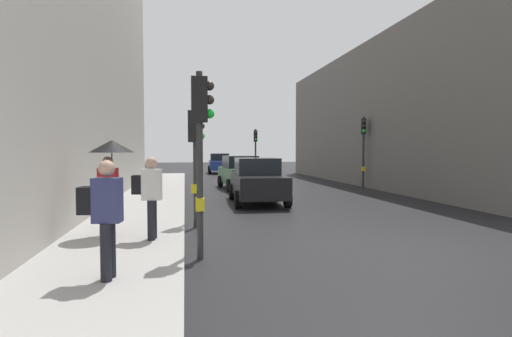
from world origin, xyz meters
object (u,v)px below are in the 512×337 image
object	(u,v)px
traffic_light_near_right	(196,144)
car_green_estate	(241,172)
car_dark_suv	(257,181)
pedestrian_with_umbrella	(111,160)
pedestrian_with_grey_backpack	(104,212)
traffic_light_near_left	(201,131)
pedestrian_with_black_backpack	(150,193)
traffic_light_far_median	(256,144)
car_blue_van	(220,163)
traffic_light_mid_street	(363,139)

from	to	relation	value
traffic_light_near_right	car_green_estate	world-z (taller)	traffic_light_near_right
car_dark_suv	pedestrian_with_umbrella	bearing A→B (deg)	-126.83
pedestrian_with_grey_backpack	traffic_light_near_left	bearing A→B (deg)	44.39
traffic_light_near_left	pedestrian_with_black_backpack	distance (m)	2.04
traffic_light_near_right	car_dark_suv	xyz separation A→B (m)	(2.50, 4.67, -1.35)
pedestrian_with_black_backpack	traffic_light_far_median	bearing A→B (deg)	73.96
car_dark_suv	car_blue_van	bearing A→B (deg)	89.29
traffic_light_near_right	pedestrian_with_umbrella	bearing A→B (deg)	-146.89
traffic_light_near_right	car_green_estate	distance (m)	10.83
traffic_light_near_left	car_green_estate	distance (m)	13.91
traffic_light_mid_street	car_blue_van	bearing A→B (deg)	112.76
traffic_light_far_median	car_blue_van	size ratio (longest dim) A/B	0.85
traffic_light_far_median	traffic_light_near_left	size ratio (longest dim) A/B	1.02
traffic_light_near_left	traffic_light_near_right	bearing A→B (deg)	90.06
car_dark_suv	traffic_light_near_left	bearing A→B (deg)	-107.70
pedestrian_with_umbrella	pedestrian_with_black_backpack	size ratio (longest dim) A/B	1.21
car_blue_van	pedestrian_with_black_backpack	bearing A→B (deg)	-98.00
traffic_light_far_median	car_dark_suv	bearing A→B (deg)	-99.69
traffic_light_mid_street	traffic_light_near_left	distance (m)	15.76
traffic_light_far_median	pedestrian_with_black_backpack	world-z (taller)	traffic_light_far_median
traffic_light_mid_street	traffic_light_far_median	xyz separation A→B (m)	(-4.33, 9.05, -0.17)
pedestrian_with_grey_backpack	traffic_light_mid_street	bearing A→B (deg)	53.07
car_green_estate	pedestrian_with_umbrella	distance (m)	12.60
traffic_light_mid_street	pedestrian_with_black_backpack	world-z (taller)	traffic_light_mid_street
traffic_light_mid_street	pedestrian_with_black_backpack	distance (m)	15.56
pedestrian_with_grey_backpack	traffic_light_near_right	bearing A→B (deg)	72.23
pedestrian_with_grey_backpack	pedestrian_with_black_backpack	bearing A→B (deg)	80.75
traffic_light_far_median	traffic_light_near_left	xyz separation A→B (m)	(-4.89, -21.83, -0.06)
car_blue_van	pedestrian_with_black_backpack	world-z (taller)	pedestrian_with_black_backpack
pedestrian_with_umbrella	car_dark_suv	bearing A→B (deg)	53.17
traffic_light_near_left	pedestrian_with_grey_backpack	xyz separation A→B (m)	(-1.48, -1.44, -1.28)
traffic_light_near_right	car_dark_suv	size ratio (longest dim) A/B	0.76
traffic_light_far_median	pedestrian_with_grey_backpack	world-z (taller)	traffic_light_far_median
car_blue_van	traffic_light_far_median	bearing A→B (deg)	-71.45
traffic_light_far_median	traffic_light_near_left	world-z (taller)	traffic_light_far_median
traffic_light_mid_street	traffic_light_near_left	bearing A→B (deg)	-125.79
traffic_light_far_median	pedestrian_with_grey_backpack	size ratio (longest dim) A/B	2.05
car_blue_van	pedestrian_with_grey_backpack	xyz separation A→B (m)	(-4.22, -29.65, 0.29)
traffic_light_mid_street	pedestrian_with_black_backpack	size ratio (longest dim) A/B	2.19
traffic_light_near_left	pedestrian_with_umbrella	size ratio (longest dim) A/B	1.65
pedestrian_with_grey_backpack	pedestrian_with_black_backpack	xyz separation A→B (m)	(0.43, 2.64, 0.00)
traffic_light_near_right	pedestrian_with_umbrella	world-z (taller)	traffic_light_near_right
car_dark_suv	pedestrian_with_black_backpack	bearing A→B (deg)	-118.14
car_blue_van	pedestrian_with_black_backpack	distance (m)	27.28
car_dark_suv	pedestrian_with_black_backpack	world-z (taller)	pedestrian_with_black_backpack
traffic_light_mid_street	pedestrian_with_umbrella	distance (m)	15.64
traffic_light_mid_street	pedestrian_with_black_backpack	bearing A→B (deg)	-131.53
traffic_light_mid_street	car_green_estate	size ratio (longest dim) A/B	0.89
traffic_light_mid_street	pedestrian_with_grey_backpack	size ratio (longest dim) A/B	2.19
car_dark_suv	traffic_light_near_right	bearing A→B (deg)	-118.16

